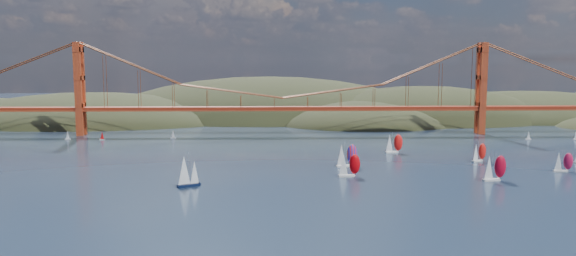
# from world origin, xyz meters

# --- Properties ---
(ground) EXTENTS (1200.00, 1200.00, 0.00)m
(ground) POSITION_xyz_m (0.00, 0.00, 0.00)
(ground) COLOR black
(ground) RESTS_ON ground
(headlands) EXTENTS (725.00, 225.00, 96.00)m
(headlands) POSITION_xyz_m (44.95, 278.29, -12.46)
(headlands) COLOR black
(headlands) RESTS_ON ground
(bridge) EXTENTS (552.00, 12.00, 55.00)m
(bridge) POSITION_xyz_m (-1.75, 180.00, 32.23)
(bridge) COLOR maroon
(bridge) RESTS_ON ground
(sloop_navy) EXTENTS (8.54, 6.96, 12.45)m
(sloop_navy) POSITION_xyz_m (-36.47, 41.10, 5.49)
(sloop_navy) COLOR black
(sloop_navy) RESTS_ON ground
(racer_0) EXTENTS (8.73, 4.16, 9.84)m
(racer_0) POSITION_xyz_m (23.23, 56.78, 4.65)
(racer_0) COLOR white
(racer_0) RESTS_ON ground
(racer_1) EXTENTS (9.56, 5.38, 10.72)m
(racer_1) POSITION_xyz_m (76.43, 47.92, 5.06)
(racer_1) COLOR white
(racer_1) RESTS_ON ground
(racer_2) EXTENTS (7.59, 3.07, 8.74)m
(racer_2) POSITION_xyz_m (110.84, 63.85, 4.13)
(racer_2) COLOR silver
(racer_2) RESTS_ON ground
(racer_3) EXTENTS (8.03, 6.12, 9.07)m
(racer_3) POSITION_xyz_m (85.20, 87.16, 4.29)
(racer_3) COLOR silver
(racer_3) RESTS_ON ground
(racer_5) EXTENTS (9.07, 5.03, 10.17)m
(racer_5) POSITION_xyz_m (52.37, 110.99, 4.80)
(racer_5) COLOR white
(racer_5) RESTS_ON ground
(racer_rwb) EXTENTS (9.54, 5.33, 10.69)m
(racer_rwb) POSITION_xyz_m (24.95, 76.66, 5.05)
(racer_rwb) COLOR white
(racer_rwb) RESTS_ON ground
(distant_boat_1) EXTENTS (3.00, 2.00, 4.70)m
(distant_boat_1) POSITION_xyz_m (-121.78, 161.70, 2.41)
(distant_boat_1) COLOR silver
(distant_boat_1) RESTS_ON ground
(distant_boat_2) EXTENTS (3.00, 2.00, 4.70)m
(distant_boat_2) POSITION_xyz_m (-101.73, 159.20, 2.41)
(distant_boat_2) COLOR silver
(distant_boat_2) RESTS_ON ground
(distant_boat_3) EXTENTS (3.00, 2.00, 4.70)m
(distant_boat_3) POSITION_xyz_m (-63.16, 165.19, 2.41)
(distant_boat_3) COLOR silver
(distant_boat_3) RESTS_ON ground
(distant_boat_4) EXTENTS (3.00, 2.00, 4.70)m
(distant_boat_4) POSITION_xyz_m (138.31, 153.98, 2.41)
(distant_boat_4) COLOR silver
(distant_boat_4) RESTS_ON ground
(distant_boat_5) EXTENTS (3.00, 2.00, 4.70)m
(distant_boat_5) POSITION_xyz_m (164.87, 152.79, 2.41)
(distant_boat_5) COLOR silver
(distant_boat_5) RESTS_ON ground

